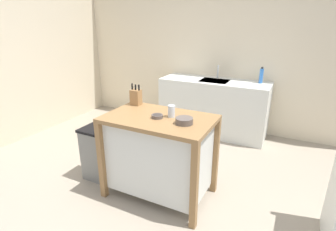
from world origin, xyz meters
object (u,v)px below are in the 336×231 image
(knife_block, at_px, (136,97))
(bowl_ceramic_wide, at_px, (157,116))
(sink_faucet, at_px, (218,72))
(kitchen_island, at_px, (159,152))
(drinking_cup, at_px, (171,111))
(bottle_spray_cleaner, at_px, (261,76))
(trash_bin, at_px, (99,154))
(bowl_ceramic_small, at_px, (184,121))

(knife_block, distance_m, bowl_ceramic_wide, 0.50)
(knife_block, bearing_deg, sink_faucet, 77.04)
(kitchen_island, xyz_separation_m, drinking_cup, (0.11, 0.06, 0.45))
(bowl_ceramic_wide, relative_size, drinking_cup, 0.94)
(bowl_ceramic_wide, relative_size, bottle_spray_cleaner, 0.46)
(kitchen_island, relative_size, bottle_spray_cleaner, 4.43)
(sink_faucet, bearing_deg, kitchen_island, -89.72)
(knife_block, relative_size, bowl_ceramic_wide, 2.13)
(drinking_cup, bearing_deg, trash_bin, -173.20)
(knife_block, distance_m, bowl_ceramic_small, 0.77)
(drinking_cup, distance_m, sink_faucet, 1.95)
(kitchen_island, relative_size, drinking_cup, 9.13)
(drinking_cup, bearing_deg, bowl_ceramic_small, -30.58)
(knife_block, height_order, sink_faucet, knife_block)
(sink_faucet, relative_size, bottle_spray_cleaner, 0.91)
(trash_bin, height_order, bottle_spray_cleaner, bottle_spray_cleaner)
(bowl_ceramic_wide, bearing_deg, drinking_cup, 38.29)
(bowl_ceramic_small, xyz_separation_m, bowl_ceramic_wide, (-0.29, 0.02, -0.01))
(knife_block, distance_m, trash_bin, 0.80)
(drinking_cup, bearing_deg, kitchen_island, -152.14)
(kitchen_island, bearing_deg, sink_faucet, 90.28)
(bowl_ceramic_wide, distance_m, drinking_cup, 0.15)
(bowl_ceramic_wide, height_order, bottle_spray_cleaner, bottle_spray_cleaner)
(kitchen_island, distance_m, bottle_spray_cleaner, 2.15)
(bowl_ceramic_wide, distance_m, sink_faucet, 2.04)
(bowl_ceramic_small, relative_size, drinking_cup, 1.37)
(knife_block, relative_size, trash_bin, 0.38)
(knife_block, bearing_deg, drinking_cup, -18.68)
(kitchen_island, bearing_deg, bowl_ceramic_wide, -92.57)
(kitchen_island, xyz_separation_m, sink_faucet, (-0.01, 2.00, 0.50))
(bowl_ceramic_small, distance_m, sink_faucet, 2.08)
(bowl_ceramic_wide, height_order, sink_faucet, sink_faucet)
(drinking_cup, bearing_deg, sink_faucet, 93.50)
(sink_faucet, bearing_deg, trash_bin, -110.49)
(bowl_ceramic_small, height_order, trash_bin, bowl_ceramic_small)
(bowl_ceramic_small, distance_m, bowl_ceramic_wide, 0.29)
(bowl_ceramic_wide, bearing_deg, bottle_spray_cleaner, 71.70)
(kitchen_island, height_order, knife_block, knife_block)
(bowl_ceramic_wide, relative_size, trash_bin, 0.18)
(kitchen_island, xyz_separation_m, bowl_ceramic_wide, (-0.00, -0.03, 0.41))
(knife_block, distance_m, drinking_cup, 0.56)
(bowl_ceramic_wide, xyz_separation_m, sink_faucet, (-0.01, 2.03, 0.09))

